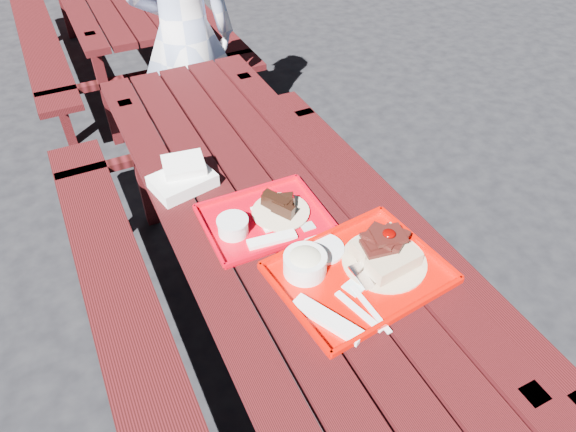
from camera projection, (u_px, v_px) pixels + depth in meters
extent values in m
plane|color=black|center=(274.00, 329.00, 2.34)|extent=(60.00, 60.00, 0.00)
cube|color=#3E0B0F|center=(190.00, 235.00, 1.76)|extent=(0.14, 2.40, 0.04)
cube|color=#3E0B0F|center=(231.00, 222.00, 1.80)|extent=(0.14, 2.40, 0.04)
cube|color=#3E0B0F|center=(270.00, 209.00, 1.85)|extent=(0.14, 2.40, 0.04)
cube|color=#3E0B0F|center=(306.00, 198.00, 1.90)|extent=(0.14, 2.40, 0.04)
cube|color=#3E0B0F|center=(341.00, 186.00, 1.95)|extent=(0.14, 2.40, 0.04)
cube|color=#3E0B0F|center=(127.00, 318.00, 1.86)|extent=(0.25, 2.40, 0.04)
cube|color=#3E0B0F|center=(97.00, 221.00, 2.57)|extent=(0.06, 0.06, 0.42)
cube|color=#3E0B0F|center=(392.00, 222.00, 2.24)|extent=(0.25, 2.40, 0.04)
cube|color=#3E0B0F|center=(518.00, 410.00, 1.83)|extent=(0.06, 0.06, 0.42)
cube|color=#3E0B0F|center=(303.00, 161.00, 2.95)|extent=(0.06, 0.06, 0.42)
cube|color=#3E0B0F|center=(140.00, 167.00, 2.63)|extent=(0.06, 0.06, 0.75)
cube|color=#3E0B0F|center=(248.00, 139.00, 2.83)|extent=(0.06, 0.06, 0.75)
cube|color=#3E0B0F|center=(195.00, 144.00, 2.69)|extent=(1.40, 0.06, 0.04)
cube|color=#3E0B0F|center=(38.00, 35.00, 3.73)|extent=(0.25, 2.40, 0.04)
cube|color=#3E0B0F|center=(64.00, 116.00, 3.32)|extent=(0.06, 0.06, 0.42)
cube|color=#3E0B0F|center=(35.00, 24.00, 4.43)|extent=(0.06, 0.06, 0.42)
cube|color=#3E0B0F|center=(191.00, 9.00, 4.11)|extent=(0.25, 2.40, 0.04)
cube|color=#3E0B0F|center=(231.00, 79.00, 3.70)|extent=(0.06, 0.06, 0.42)
cube|color=#3E0B0F|center=(165.00, 3.00, 4.81)|extent=(0.06, 0.06, 0.42)
cube|color=#3E0B0F|center=(105.00, 92.00, 3.22)|extent=(0.06, 0.06, 0.75)
cube|color=#3E0B0F|center=(197.00, 72.00, 3.41)|extent=(0.06, 0.06, 0.75)
cube|color=#3E0B0F|center=(151.00, 74.00, 3.28)|extent=(1.40, 0.06, 0.04)
cube|color=#DB0800|center=(359.00, 276.00, 1.58)|extent=(0.53, 0.43, 0.01)
cube|color=#DB0800|center=(323.00, 236.00, 1.69)|extent=(0.49, 0.07, 0.02)
cube|color=#DB0800|center=(401.00, 315.00, 1.45)|extent=(0.49, 0.07, 0.02)
cube|color=#DB0800|center=(419.00, 242.00, 1.67)|extent=(0.05, 0.38, 0.02)
cube|color=#DB0800|center=(292.00, 307.00, 1.47)|extent=(0.05, 0.38, 0.02)
cylinder|color=#CDB08B|center=(384.00, 261.00, 1.62)|extent=(0.27, 0.27, 0.01)
cube|color=tan|center=(394.00, 263.00, 1.56)|extent=(0.17, 0.10, 0.05)
cube|color=tan|center=(377.00, 244.00, 1.62)|extent=(0.17, 0.10, 0.05)
ellipsoid|color=#5A0100|center=(390.00, 230.00, 1.53)|extent=(0.04, 0.04, 0.02)
cylinder|color=white|center=(305.00, 264.00, 1.57)|extent=(0.13, 0.13, 0.07)
ellipsoid|color=beige|center=(305.00, 259.00, 1.55)|extent=(0.11, 0.11, 0.05)
cylinder|color=white|center=(323.00, 249.00, 1.65)|extent=(0.14, 0.14, 0.01)
cube|color=white|center=(327.00, 319.00, 1.44)|extent=(0.14, 0.22, 0.02)
cube|color=white|center=(359.00, 311.00, 1.47)|extent=(0.06, 0.18, 0.01)
cube|color=white|center=(370.00, 309.00, 1.48)|extent=(0.02, 0.19, 0.01)
cube|color=white|center=(354.00, 287.00, 1.54)|extent=(0.07, 0.07, 0.00)
cube|color=red|center=(264.00, 220.00, 1.77)|extent=(0.41, 0.32, 0.01)
cube|color=red|center=(247.00, 191.00, 1.87)|extent=(0.40, 0.02, 0.02)
cube|color=red|center=(283.00, 246.00, 1.66)|extent=(0.40, 0.02, 0.02)
cube|color=red|center=(316.00, 201.00, 1.83)|extent=(0.02, 0.31, 0.02)
cube|color=red|center=(208.00, 235.00, 1.70)|extent=(0.02, 0.31, 0.02)
cube|color=white|center=(276.00, 214.00, 1.78)|extent=(0.14, 0.14, 0.01)
cylinder|color=beige|center=(281.00, 211.00, 1.78)|extent=(0.20, 0.20, 0.01)
cylinder|color=white|center=(233.00, 227.00, 1.70)|extent=(0.10, 0.10, 0.05)
cylinder|color=white|center=(232.00, 221.00, 1.68)|extent=(0.11, 0.11, 0.01)
cube|color=white|center=(272.00, 239.00, 1.69)|extent=(0.17, 0.06, 0.01)
cube|color=#B0C5C4|center=(308.00, 226.00, 1.74)|extent=(0.05, 0.04, 0.00)
cube|color=white|center=(183.00, 181.00, 1.90)|extent=(0.25, 0.20, 0.05)
cube|color=white|center=(184.00, 166.00, 1.90)|extent=(0.17, 0.14, 0.04)
imported|color=#9FB0DB|center=(184.00, 37.00, 2.83)|extent=(0.65, 0.50, 1.58)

